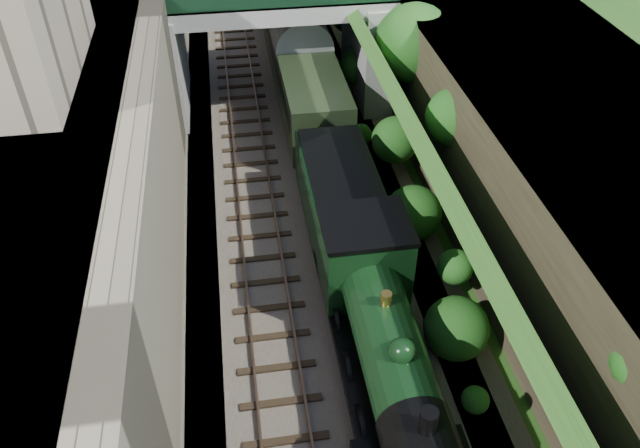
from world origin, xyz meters
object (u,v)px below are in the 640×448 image
Objects in this scene: tree at (415,45)px; road_bridge at (295,26)px; locomotive at (384,340)px; tender at (339,200)px.

road_bridge is at bearing 137.75° from tree.
road_bridge is 18.98m from locomotive.
road_bridge reaches higher than tree.
road_bridge is at bearing 90.78° from locomotive.
locomotive is at bearing -90.00° from tender.
locomotive is at bearing -108.20° from tree.
road_bridge reaches higher than locomotive.
road_bridge is 2.67× the size of tender.
road_bridge is 11.75m from tender.
tender is at bearing 90.00° from locomotive.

